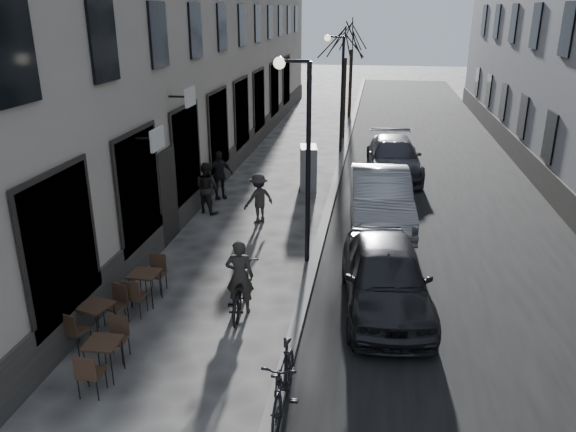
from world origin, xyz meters
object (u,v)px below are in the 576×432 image
(bicycle, at_px, (240,290))
(pedestrian_mid, at_px, (259,198))
(pedestrian_far, at_px, (219,175))
(tree_far, at_px, (352,36))
(bistro_set_c, at_px, (146,284))
(streetlamp_far, at_px, (338,81))
(car_mid, at_px, (380,198))
(tree_near, at_px, (346,41))
(utility_cabinet, at_px, (308,168))
(pedestrian_near, at_px, (207,188))
(bistro_set_a, at_px, (104,355))
(streetlamp_near, at_px, (301,140))
(bistro_set_b, at_px, (97,317))
(moped, at_px, (283,381))
(car_far, at_px, (393,157))
(car_near, at_px, (385,276))

(bicycle, bearing_deg, pedestrian_mid, -87.10)
(pedestrian_mid, xyz_separation_m, pedestrian_far, (-1.80, 2.03, 0.07))
(bicycle, distance_m, pedestrian_mid, 5.38)
(tree_far, bearing_deg, bistro_set_c, -97.51)
(streetlamp_far, height_order, car_mid, streetlamp_far)
(pedestrian_far, distance_m, car_mid, 5.64)
(pedestrian_far, bearing_deg, tree_near, 35.79)
(streetlamp_far, bearing_deg, utility_cabinet, -95.62)
(bicycle, xyz_separation_m, pedestrian_far, (-2.51, 7.36, 0.33))
(tree_near, xyz_separation_m, tree_far, (0.00, 6.00, 0.00))
(bistro_set_c, distance_m, pedestrian_near, 5.92)
(bistro_set_a, xyz_separation_m, pedestrian_far, (-0.69, 9.96, 0.41))
(bistro_set_a, distance_m, pedestrian_mid, 8.01)
(streetlamp_near, xyz_separation_m, pedestrian_mid, (-1.63, 2.57, -2.40))
(bistro_set_b, relative_size, utility_cabinet, 0.95)
(pedestrian_near, relative_size, moped, 0.87)
(streetlamp_near, xyz_separation_m, bistro_set_a, (-2.74, -5.36, -2.74))
(bistro_set_c, xyz_separation_m, bicycle, (2.14, -0.03, 0.06))
(bistro_set_c, height_order, bicycle, bicycle)
(bistro_set_a, height_order, bistro_set_c, bistro_set_c)
(bistro_set_a, distance_m, car_far, 14.76)
(streetlamp_near, distance_m, tree_far, 21.05)
(bistro_set_b, bearing_deg, tree_far, 99.15)
(bistro_set_c, xyz_separation_m, moped, (3.58, -3.04, 0.12))
(car_far, bearing_deg, tree_far, 97.49)
(bistro_set_a, height_order, pedestrian_far, pedestrian_far)
(car_near, bearing_deg, bistro_set_b, -165.58)
(pedestrian_near, xyz_separation_m, car_mid, (5.42, -0.12, -0.01))
(tree_far, distance_m, car_near, 23.54)
(tree_near, relative_size, bistro_set_c, 3.87)
(bistro_set_b, distance_m, pedestrian_far, 8.80)
(bistro_set_c, distance_m, bicycle, 2.14)
(pedestrian_near, distance_m, car_near, 7.66)
(bistro_set_c, xyz_separation_m, pedestrian_mid, (1.43, 5.30, 0.32))
(pedestrian_far, xyz_separation_m, car_mid, (5.42, -1.55, -0.02))
(bistro_set_a, bearing_deg, bistro_set_b, 120.37)
(car_mid, bearing_deg, pedestrian_mid, -176.69)
(streetlamp_far, xyz_separation_m, bistro_set_c, (-3.06, -14.74, -2.72))
(pedestrian_near, relative_size, car_mid, 0.34)
(bicycle, relative_size, moped, 1.02)
(streetlamp_near, height_order, car_far, streetlamp_near)
(streetlamp_far, bearing_deg, pedestrian_far, -114.84)
(bistro_set_a, xyz_separation_m, pedestrian_mid, (1.11, 7.93, 0.34))
(bistro_set_b, bearing_deg, pedestrian_near, 106.84)
(pedestrian_far, relative_size, car_near, 0.38)
(tree_far, distance_m, bistro_set_a, 26.85)
(tree_far, xyz_separation_m, car_far, (2.40, -12.56, -3.95))
(car_far, bearing_deg, car_near, -95.20)
(streetlamp_near, height_order, car_mid, streetlamp_near)
(bistro_set_a, distance_m, pedestrian_far, 9.99)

